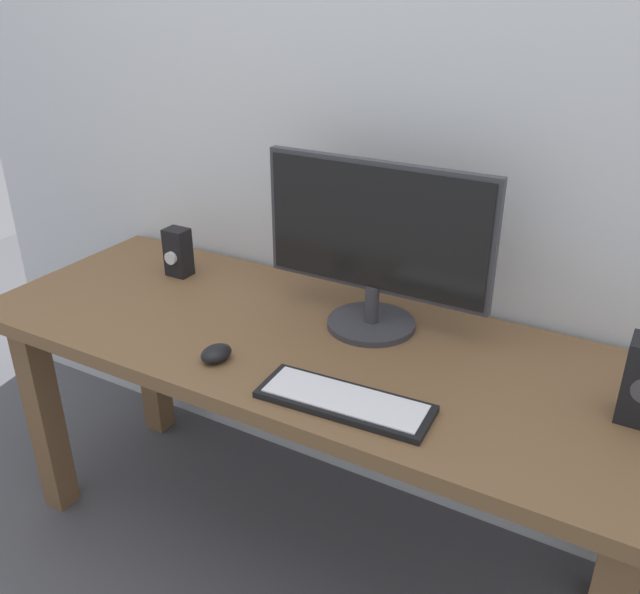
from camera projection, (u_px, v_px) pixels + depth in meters
name	position (u px, v px, depth m)	size (l,w,h in m)	color
ground_plane	(310.00, 545.00, 1.98)	(6.00, 6.00, 0.00)	#4C4C51
desk	(309.00, 374.00, 1.72)	(1.77, 0.66, 0.71)	brown
monitor	(375.00, 242.00, 1.63)	(0.59, 0.23, 0.43)	#333338
keyboard_primary	(345.00, 401.00, 1.41)	(0.38, 0.15, 0.02)	black
mouse	(216.00, 353.00, 1.57)	(0.06, 0.08, 0.04)	black
audio_controller	(178.00, 252.00, 1.99)	(0.07, 0.07, 0.15)	black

